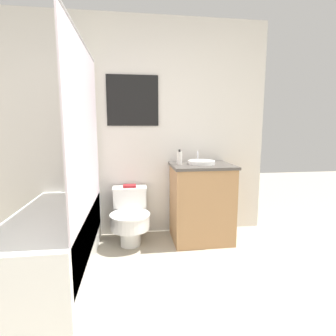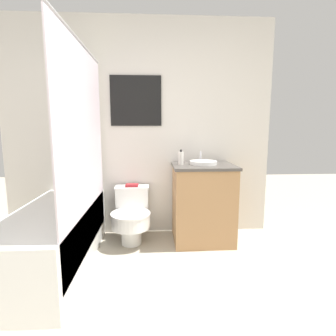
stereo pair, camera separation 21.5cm
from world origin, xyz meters
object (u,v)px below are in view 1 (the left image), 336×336
book_on_tank (130,186)px  toilet (130,216)px  soap_bottle (179,158)px  sink (201,162)px

book_on_tank → toilet: bearing=-90.0°
soap_bottle → book_on_tank: soap_bottle is taller
soap_bottle → book_on_tank: (-0.55, 0.14, -0.33)m
toilet → soap_bottle: 0.83m
toilet → sink: sink is taller
sink → toilet: bearing=-179.1°
sink → soap_bottle: 0.25m
toilet → book_on_tank: 0.34m
sink → soap_bottle: (-0.25, -0.01, 0.05)m
sink → book_on_tank: size_ratio=2.33×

